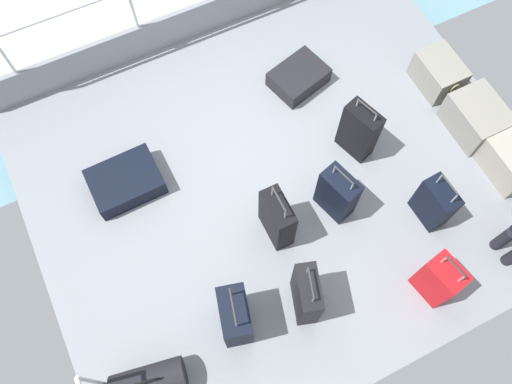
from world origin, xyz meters
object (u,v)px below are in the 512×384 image
object	(u,v)px
cargo_crate_2	(511,162)
duffel_bag	(149,384)
suitcase_6	(435,203)
suitcase_8	(126,182)
suitcase_7	(337,194)
suitcase_4	(299,77)
suitcase_0	(306,295)
suitcase_3	(359,131)
suitcase_5	(277,219)
cargo_crate_0	(438,73)
cargo_crate_1	(476,118)
suitcase_2	(439,280)
suitcase_1	(235,316)

from	to	relation	value
cargo_crate_2	duffel_bag	size ratio (longest dim) A/B	0.87
suitcase_6	suitcase_8	xyz separation A→B (m)	(-1.65, -2.66, -0.17)
suitcase_7	suitcase_4	bearing A→B (deg)	165.44
suitcase_0	suitcase_8	xyz separation A→B (m)	(-1.90, -1.08, -0.24)
suitcase_4	suitcase_7	xyz separation A→B (m)	(1.51, -0.39, 0.20)
suitcase_3	suitcase_5	bearing A→B (deg)	-68.17
suitcase_0	cargo_crate_0	bearing A→B (deg)	121.54
cargo_crate_1	suitcase_2	world-z (taller)	suitcase_2
cargo_crate_0	suitcase_8	distance (m)	3.65
cargo_crate_1	suitcase_6	xyz separation A→B (m)	(0.65, -1.00, 0.08)
cargo_crate_2	suitcase_1	distance (m)	3.26
suitcase_3	suitcase_6	xyz separation A→B (m)	(1.00, 0.28, -0.07)
cargo_crate_0	suitcase_0	bearing A→B (deg)	-58.46
cargo_crate_0	suitcase_7	distance (m)	1.98
suitcase_2	suitcase_5	distance (m)	1.60
cargo_crate_1	cargo_crate_2	xyz separation A→B (m)	(0.60, 0.01, -0.01)
suitcase_0	suitcase_8	distance (m)	2.20
suitcase_1	suitcase_4	bearing A→B (deg)	139.87
suitcase_0	suitcase_1	bearing A→B (deg)	-100.36
suitcase_1	suitcase_3	distance (m)	2.26
suitcase_5	cargo_crate_0	bearing A→B (deg)	107.92
suitcase_3	suitcase_0	bearing A→B (deg)	-45.97
suitcase_2	cargo_crate_1	bearing A→B (deg)	132.83
cargo_crate_1	suitcase_6	bearing A→B (deg)	-57.09
suitcase_7	suitcase_5	bearing A→B (deg)	-92.06
cargo_crate_0	suitcase_0	xyz separation A→B (m)	(1.57, -2.56, 0.17)
cargo_crate_1	suitcase_7	distance (m)	1.83
suitcase_3	duffel_bag	size ratio (longest dim) A/B	1.17
cargo_crate_1	suitcase_7	size ratio (longest dim) A/B	0.87
suitcase_1	suitcase_2	world-z (taller)	suitcase_1
suitcase_8	suitcase_7	bearing A→B (deg)	57.90
cargo_crate_2	suitcase_3	distance (m)	1.62
suitcase_5	suitcase_2	bearing A→B (deg)	42.11
suitcase_0	suitcase_4	distance (m)	2.55
cargo_crate_0	suitcase_3	world-z (taller)	suitcase_3
cargo_crate_2	duffel_bag	xyz separation A→B (m)	(0.36, -4.17, -0.03)
suitcase_0	suitcase_1	xyz separation A→B (m)	(-0.12, -0.66, -0.05)
duffel_bag	suitcase_3	bearing A→B (deg)	114.44
cargo_crate_0	suitcase_0	distance (m)	3.00
suitcase_5	suitcase_6	size ratio (longest dim) A/B	1.13
suitcase_2	suitcase_8	world-z (taller)	suitcase_2
suitcase_2	suitcase_4	size ratio (longest dim) A/B	1.09
duffel_bag	suitcase_2	bearing A→B (deg)	82.65
duffel_bag	cargo_crate_2	bearing A→B (deg)	94.88
suitcase_1	suitcase_2	xyz separation A→B (m)	(0.53, 1.83, -0.00)
cargo_crate_1	suitcase_8	distance (m)	3.80
suitcase_5	suitcase_4	bearing A→B (deg)	144.83
suitcase_2	cargo_crate_2	bearing A→B (deg)	116.61
cargo_crate_0	cargo_crate_1	world-z (taller)	cargo_crate_1
cargo_crate_1	suitcase_6	world-z (taller)	suitcase_6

